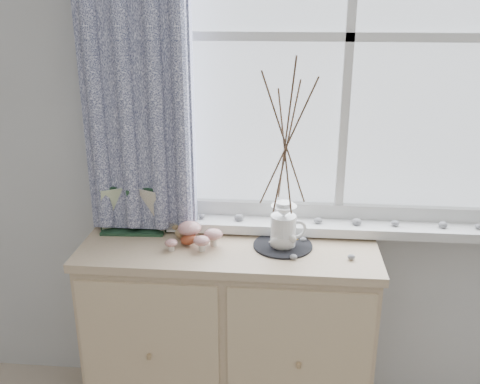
{
  "coord_description": "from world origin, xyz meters",
  "views": [
    {
      "loc": [
        0.07,
        -0.19,
        1.79
      ],
      "look_at": [
        -0.1,
        1.7,
        1.1
      ],
      "focal_mm": 40.0,
      "sensor_mm": 36.0,
      "label": 1
    }
  ],
  "objects": [
    {
      "name": "sideboard_pebbles",
      "position": [
        0.15,
        1.75,
        0.86
      ],
      "size": [
        0.33,
        0.23,
        0.02
      ],
      "color": "gray",
      "rests_on": "sideboard"
    },
    {
      "name": "botanical_book",
      "position": [
        -0.57,
        1.82,
        0.96
      ],
      "size": [
        0.31,
        0.14,
        0.21
      ],
      "primitive_type": null,
      "rotation": [
        0.0,
        0.0,
        0.05
      ],
      "color": "#1E3E27",
      "rests_on": "sideboard"
    },
    {
      "name": "songbird_figurine",
      "position": [
        0.06,
        1.73,
        0.88
      ],
      "size": [
        0.14,
        0.08,
        0.07
      ],
      "primitive_type": null,
      "rotation": [
        0.0,
        0.0,
        -0.13
      ],
      "color": "silver",
      "rests_on": "sideboard"
    },
    {
      "name": "toadstool_cluster",
      "position": [
        -0.28,
        1.75,
        0.9
      ],
      "size": [
        0.22,
        0.15,
        0.09
      ],
      "color": "silver",
      "rests_on": "sideboard"
    },
    {
      "name": "sideboard",
      "position": [
        -0.15,
        1.75,
        0.43
      ],
      "size": [
        1.2,
        0.45,
        0.85
      ],
      "color": "tan",
      "rests_on": "ground"
    },
    {
      "name": "twig_pitcher",
      "position": [
        0.07,
        1.77,
        1.29
      ],
      "size": [
        0.36,
        0.36,
        0.77
      ],
      "rotation": [
        0.0,
        0.0,
        0.42
      ],
      "color": "white",
      "rests_on": "crocheted_doily"
    },
    {
      "name": "wooden_eggs",
      "position": [
        -0.35,
        1.8,
        0.88
      ],
      "size": [
        0.14,
        0.17,
        0.07
      ],
      "color": "tan",
      "rests_on": "sideboard"
    },
    {
      "name": "crocheted_doily",
      "position": [
        0.07,
        1.77,
        0.85
      ],
      "size": [
        0.24,
        0.24,
        0.01
      ],
      "primitive_type": "cylinder",
      "color": "black",
      "rests_on": "sideboard"
    },
    {
      "name": "room_shell",
      "position": [
        0.01,
        0.13,
        1.66
      ],
      "size": [
        4.04,
        4.04,
        2.62
      ],
      "color": "silver",
      "rests_on": "ground"
    }
  ]
}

